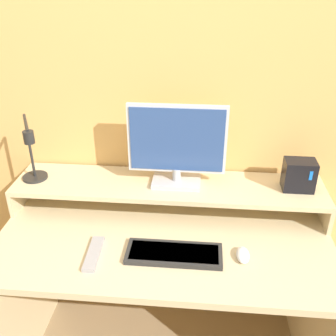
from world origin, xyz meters
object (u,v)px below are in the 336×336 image
(router_dock, at_px, (299,175))
(mouse, at_px, (243,255))
(desk_lamp, at_px, (32,158))
(keyboard, at_px, (174,253))
(remote_control, at_px, (94,254))
(monitor, at_px, (177,145))

(router_dock, bearing_deg, mouse, -127.25)
(desk_lamp, height_order, mouse, desk_lamp)
(keyboard, bearing_deg, router_dock, 33.20)
(router_dock, bearing_deg, remote_control, -156.26)
(remote_control, bearing_deg, keyboard, 4.99)
(keyboard, bearing_deg, remote_control, -175.01)
(monitor, xyz_separation_m, desk_lamp, (-0.62, -0.07, -0.06))
(mouse, bearing_deg, router_dock, 52.75)
(monitor, distance_m, keyboard, 0.46)
(monitor, height_order, router_dock, monitor)
(desk_lamp, distance_m, router_dock, 1.15)
(router_dock, xyz_separation_m, remote_control, (-0.82, -0.36, -0.19))
(mouse, relative_size, remote_control, 0.48)
(desk_lamp, distance_m, mouse, 0.97)
(router_dock, distance_m, keyboard, 0.64)
(monitor, bearing_deg, mouse, -49.11)
(monitor, distance_m, desk_lamp, 0.63)
(remote_control, bearing_deg, monitor, 50.89)
(desk_lamp, xyz_separation_m, remote_control, (0.33, -0.29, -0.26))
(monitor, relative_size, remote_control, 2.11)
(monitor, relative_size, router_dock, 3.09)
(monitor, height_order, remote_control, monitor)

